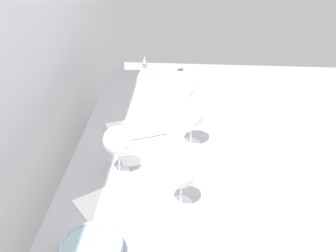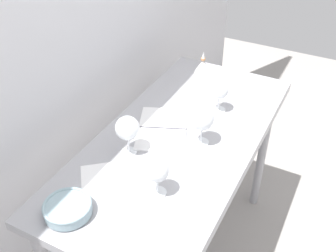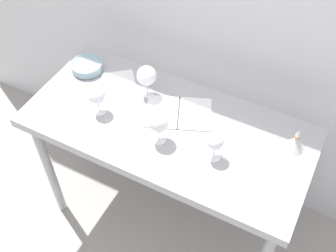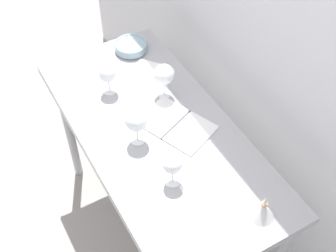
{
  "view_description": "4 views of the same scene",
  "coord_description": "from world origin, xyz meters",
  "px_view_note": "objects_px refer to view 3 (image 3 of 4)",
  "views": [
    {
      "loc": [
        -1.36,
        -0.11,
        1.79
      ],
      "look_at": [
        0.0,
        -0.02,
        0.98
      ],
      "focal_mm": 45.67,
      "sensor_mm": 36.0,
      "label": 1
    },
    {
      "loc": [
        -1.24,
        -0.6,
        1.98
      ],
      "look_at": [
        -0.01,
        0.04,
        0.95
      ],
      "focal_mm": 42.63,
      "sensor_mm": 36.0,
      "label": 2
    },
    {
      "loc": [
        0.62,
        -1.19,
        2.42
      ],
      "look_at": [
        0.02,
        -0.04,
        0.93
      ],
      "focal_mm": 44.8,
      "sensor_mm": 36.0,
      "label": 3
    },
    {
      "loc": [
        1.21,
        -0.63,
        2.43
      ],
      "look_at": [
        0.03,
        0.03,
        0.94
      ],
      "focal_mm": 48.99,
      "sensor_mm": 36.0,
      "label": 4
    }
  ],
  "objects_px": {
    "tasting_sheet_lower": "(249,150)",
    "wine_glass_near_left": "(97,96)",
    "tasting_bowl": "(87,66)",
    "wine_glass_far_left": "(147,76)",
    "wine_glass_near_right": "(215,142)",
    "open_notebook": "(179,113)",
    "wine_glass_near_center": "(159,122)",
    "tasting_sheet_upper": "(120,86)",
    "decanter_funnel": "(295,142)"
  },
  "relations": [
    {
      "from": "tasting_sheet_lower",
      "to": "wine_glass_near_left",
      "type": "bearing_deg",
      "value": -166.12
    },
    {
      "from": "tasting_bowl",
      "to": "wine_glass_near_left",
      "type": "bearing_deg",
      "value": -44.91
    },
    {
      "from": "wine_glass_near_left",
      "to": "wine_glass_far_left",
      "type": "relative_size",
      "value": 0.9
    },
    {
      "from": "wine_glass_near_left",
      "to": "wine_glass_near_right",
      "type": "bearing_deg",
      "value": 0.23
    },
    {
      "from": "open_notebook",
      "to": "wine_glass_far_left",
      "type": "bearing_deg",
      "value": 143.83
    },
    {
      "from": "wine_glass_far_left",
      "to": "wine_glass_near_center",
      "type": "bearing_deg",
      "value": -50.77
    },
    {
      "from": "tasting_sheet_lower",
      "to": "tasting_bowl",
      "type": "relative_size",
      "value": 1.26
    },
    {
      "from": "wine_glass_near_right",
      "to": "wine_glass_far_left",
      "type": "xyz_separation_m",
      "value": [
        -0.46,
        0.22,
        0.02
      ]
    },
    {
      "from": "wine_glass_near_center",
      "to": "tasting_sheet_lower",
      "type": "distance_m",
      "value": 0.43
    },
    {
      "from": "wine_glass_near_right",
      "to": "tasting_bowl",
      "type": "xyz_separation_m",
      "value": [
        -0.84,
        0.23,
        -0.08
      ]
    },
    {
      "from": "wine_glass_far_left",
      "to": "wine_glass_near_left",
      "type": "bearing_deg",
      "value": -124.69
    },
    {
      "from": "tasting_sheet_upper",
      "to": "decanter_funnel",
      "type": "bearing_deg",
      "value": -38.15
    },
    {
      "from": "wine_glass_near_center",
      "to": "open_notebook",
      "type": "height_order",
      "value": "wine_glass_near_center"
    },
    {
      "from": "wine_glass_near_right",
      "to": "wine_glass_far_left",
      "type": "distance_m",
      "value": 0.51
    },
    {
      "from": "wine_glass_far_left",
      "to": "decanter_funnel",
      "type": "xyz_separation_m",
      "value": [
        0.77,
        -0.0,
        -0.08
      ]
    },
    {
      "from": "wine_glass_near_left",
      "to": "tasting_sheet_upper",
      "type": "xyz_separation_m",
      "value": [
        -0.01,
        0.2,
        -0.11
      ]
    },
    {
      "from": "wine_glass_near_center",
      "to": "tasting_bowl",
      "type": "bearing_deg",
      "value": 156.34
    },
    {
      "from": "wine_glass_near_center",
      "to": "tasting_sheet_lower",
      "type": "relative_size",
      "value": 0.82
    },
    {
      "from": "wine_glass_near_right",
      "to": "tasting_sheet_lower",
      "type": "xyz_separation_m",
      "value": [
        0.13,
        0.11,
        -0.11
      ]
    },
    {
      "from": "wine_glass_far_left",
      "to": "tasting_bowl",
      "type": "bearing_deg",
      "value": 178.17
    },
    {
      "from": "wine_glass_far_left",
      "to": "decanter_funnel",
      "type": "relative_size",
      "value": 1.41
    },
    {
      "from": "tasting_sheet_upper",
      "to": "decanter_funnel",
      "type": "height_order",
      "value": "decanter_funnel"
    },
    {
      "from": "wine_glass_far_left",
      "to": "tasting_sheet_upper",
      "type": "xyz_separation_m",
      "value": [
        -0.16,
        -0.02,
        -0.12
      ]
    },
    {
      "from": "tasting_bowl",
      "to": "decanter_funnel",
      "type": "distance_m",
      "value": 1.15
    },
    {
      "from": "wine_glass_near_center",
      "to": "wine_glass_near_left",
      "type": "xyz_separation_m",
      "value": [
        -0.35,
        0.02,
        -0.01
      ]
    },
    {
      "from": "tasting_bowl",
      "to": "decanter_funnel",
      "type": "xyz_separation_m",
      "value": [
        1.15,
        -0.01,
        0.01
      ]
    },
    {
      "from": "wine_glass_near_center",
      "to": "tasting_sheet_upper",
      "type": "bearing_deg",
      "value": 147.57
    },
    {
      "from": "wine_glass_near_center",
      "to": "wine_glass_near_right",
      "type": "xyz_separation_m",
      "value": [
        0.26,
        0.03,
        -0.02
      ]
    },
    {
      "from": "wine_glass_far_left",
      "to": "tasting_bowl",
      "type": "height_order",
      "value": "wine_glass_far_left"
    },
    {
      "from": "open_notebook",
      "to": "tasting_sheet_upper",
      "type": "relative_size",
      "value": 1.65
    },
    {
      "from": "wine_glass_near_right",
      "to": "open_notebook",
      "type": "xyz_separation_m",
      "value": [
        -0.26,
        0.17,
        -0.1
      ]
    },
    {
      "from": "tasting_sheet_upper",
      "to": "decanter_funnel",
      "type": "distance_m",
      "value": 0.93
    },
    {
      "from": "wine_glass_near_right",
      "to": "wine_glass_near_center",
      "type": "bearing_deg",
      "value": -174.4
    },
    {
      "from": "wine_glass_near_right",
      "to": "tasting_bowl",
      "type": "bearing_deg",
      "value": 164.89
    },
    {
      "from": "wine_glass_near_center",
      "to": "decanter_funnel",
      "type": "xyz_separation_m",
      "value": [
        0.57,
        0.24,
        -0.08
      ]
    },
    {
      "from": "wine_glass_near_center",
      "to": "tasting_sheet_upper",
      "type": "relative_size",
      "value": 0.76
    },
    {
      "from": "wine_glass_far_left",
      "to": "tasting_sheet_upper",
      "type": "relative_size",
      "value": 0.77
    },
    {
      "from": "wine_glass_near_right",
      "to": "open_notebook",
      "type": "bearing_deg",
      "value": 147.18
    },
    {
      "from": "wine_glass_near_right",
      "to": "wine_glass_near_left",
      "type": "distance_m",
      "value": 0.61
    },
    {
      "from": "tasting_sheet_lower",
      "to": "decanter_funnel",
      "type": "distance_m",
      "value": 0.21
    },
    {
      "from": "wine_glass_near_center",
      "to": "tasting_bowl",
      "type": "xyz_separation_m",
      "value": [
        -0.58,
        0.25,
        -0.1
      ]
    },
    {
      "from": "wine_glass_far_left",
      "to": "tasting_bowl",
      "type": "distance_m",
      "value": 0.39
    },
    {
      "from": "wine_glass_far_left",
      "to": "tasting_sheet_upper",
      "type": "height_order",
      "value": "wine_glass_far_left"
    },
    {
      "from": "wine_glass_near_right",
      "to": "tasting_bowl",
      "type": "distance_m",
      "value": 0.88
    },
    {
      "from": "wine_glass_near_center",
      "to": "tasting_sheet_lower",
      "type": "xyz_separation_m",
      "value": [
        0.39,
        0.13,
        -0.12
      ]
    },
    {
      "from": "wine_glass_near_center",
      "to": "tasting_sheet_upper",
      "type": "distance_m",
      "value": 0.44
    },
    {
      "from": "open_notebook",
      "to": "wine_glass_near_left",
      "type": "bearing_deg",
      "value": -177.15
    },
    {
      "from": "wine_glass_far_left",
      "to": "tasting_sheet_lower",
      "type": "bearing_deg",
      "value": -10.32
    },
    {
      "from": "wine_glass_near_right",
      "to": "wine_glass_near_left",
      "type": "relative_size",
      "value": 0.97
    },
    {
      "from": "open_notebook",
      "to": "tasting_bowl",
      "type": "xyz_separation_m",
      "value": [
        -0.58,
        0.06,
        0.02
      ]
    }
  ]
}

